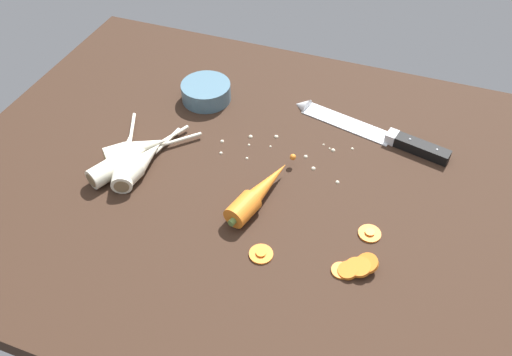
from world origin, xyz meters
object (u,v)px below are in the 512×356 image
Objects in this scene: parsnip_back at (141,162)px; parsnip_mid_right at (126,160)px; whole_carrot at (258,193)px; parsnip_mid_left at (137,149)px; carrot_slice_stray_mid at (370,233)px; carrot_slice_stray_near at (261,253)px; parsnip_front at (125,161)px; prep_bowl at (206,91)px; chefs_knife at (365,129)px; carrot_slice_stack at (355,267)px.

parsnip_mid_right is at bearing -173.82° from parsnip_back.
whole_carrot is 26.74cm from parsnip_mid_left.
parsnip_mid_left is 3.94× the size of carrot_slice_stray_mid.
carrot_slice_stray_mid is (47.90, -0.28, -1.62)cm from parsnip_mid_right.
whole_carrot reaches higher than carrot_slice_stray_near.
parsnip_front is 5.60× the size of carrot_slice_stray_mid.
prep_bowl is (5.04, 21.99, 0.17)cm from parsnip_mid_left.
whole_carrot is 27.14cm from parsnip_mid_right.
parsnip_front is at bearing -168.47° from parsnip_back.
chefs_knife is at bearing 61.36° from whole_carrot.
whole_carrot is at bearing 178.01° from carrot_slice_stray_mid.
parsnip_back is 4.55× the size of carrot_slice_stray_near.
carrot_slice_stray_near is at bearing -54.32° from prep_bowl.
whole_carrot is at bearing 0.94° from parsnip_mid_right.
prep_bowl is at bearing 130.67° from whole_carrot.
carrot_slice_stack is (43.89, -8.92, -1.11)cm from parsnip_back.
parsnip_mid_left is 34.33cm from carrot_slice_stray_near.
carrot_slice_stack is at bearing -11.49° from parsnip_back.
parsnip_mid_right is (-0.58, -3.51, -0.00)cm from parsnip_mid_left.
parsnip_back is at bearing 158.56° from carrot_slice_stray_near.
carrot_slice_stray_mid is at bearing -0.33° from parsnip_mid_right.
chefs_knife is at bearing 34.62° from parsnip_back.
chefs_knife reaches higher than carrot_slice_stray_near.
carrot_slice_stray_near is at bearing -21.44° from parsnip_back.
carrot_slice_stack is 15.56cm from carrot_slice_stray_near.
carrot_slice_stack reaches higher than chefs_knife.
parsnip_mid_left is (-26.56, 3.06, -0.12)cm from whole_carrot.
parsnip_front is at bearing 161.66° from carrot_slice_stray_near.
carrot_slice_stack is 1.79× the size of carrot_slice_stray_near.
parsnip_back reaches higher than carrot_slice_stray_near.
whole_carrot is 23.93cm from parsnip_back.
carrot_slice_stray_mid is at bearing 84.47° from carrot_slice_stack.
carrot_slice_stack is (5.56, -35.38, 0.22)cm from chefs_knife.
carrot_slice_stray_near is (31.71, -10.85, -1.62)cm from parsnip_mid_right.
parsnip_back is at bearing -179.76° from whole_carrot.
carrot_slice_stray_mid is at bearing 33.16° from carrot_slice_stray_near.
parsnip_front is 1.04× the size of parsnip_mid_right.
prep_bowl is at bearing -177.91° from chefs_knife.
parsnip_front is at bearing -99.34° from parsnip_mid_left.
parsnip_front is 2.02× the size of prep_bowl.
chefs_knife is 2.20× the size of parsnip_mid_left.
carrot_slice_stray_mid is 49.55cm from prep_bowl.
carrot_slice_stack is 1.84× the size of carrot_slice_stray_mid.
parsnip_back reaches higher than chefs_knife.
parsnip_mid_right is 1.15× the size of parsnip_back.
carrot_slice_stack reaches higher than carrot_slice_stray_near.
carrot_slice_stack is at bearing -39.39° from prep_bowl.
carrot_slice_stack is 53.69cm from prep_bowl.
parsnip_back is 25.26cm from prep_bowl.
carrot_slice_stray_near is at bearing -146.84° from carrot_slice_stray_mid.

